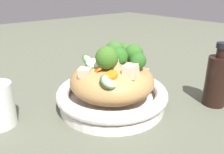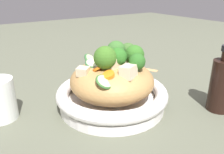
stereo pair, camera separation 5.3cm
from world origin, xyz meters
TOP-DOWN VIEW (x-y plane):
  - ground_plane at (0.00, 0.00)m, footprint 3.00×3.00m
  - serving_bowl at (0.00, 0.00)m, footprint 0.26×0.26m
  - noodle_heap at (0.00, 0.00)m, footprint 0.19×0.19m
  - broccoli_florets at (0.02, -0.01)m, footprint 0.16×0.13m
  - carrot_coins at (-0.02, 0.00)m, footprint 0.11×0.13m
  - zucchini_slices at (-0.01, 0.01)m, footprint 0.15×0.18m
  - chicken_chunks at (-0.01, -0.03)m, footprint 0.11×0.10m
  - soy_sauce_bottle at (0.20, -0.15)m, footprint 0.05×0.05m
  - chopsticks_pair at (0.21, 0.21)m, footprint 0.11×0.19m

SIDE VIEW (x-z plane):
  - ground_plane at x=0.00m, z-range 0.00..0.00m
  - chopsticks_pair at x=0.21m, z-range 0.00..0.01m
  - serving_bowl at x=0.00m, z-range 0.00..0.05m
  - soy_sauce_bottle at x=0.20m, z-range -0.01..0.14m
  - noodle_heap at x=0.00m, z-range 0.02..0.11m
  - zucchini_slices at x=-0.01m, z-range 0.08..0.12m
  - carrot_coins at x=-0.02m, z-range 0.09..0.12m
  - chicken_chunks at x=-0.01m, z-range 0.09..0.13m
  - broccoli_florets at x=0.02m, z-range 0.09..0.16m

